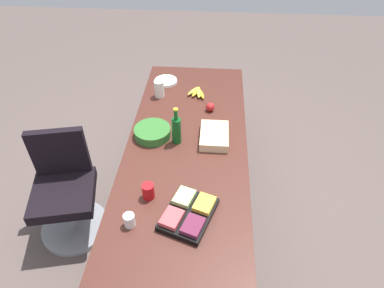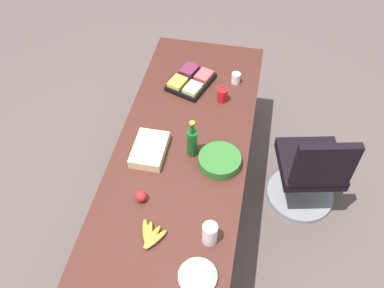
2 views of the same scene
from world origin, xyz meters
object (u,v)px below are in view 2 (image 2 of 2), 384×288
apple_red (141,196)px  fruit_platter (191,81)px  paper_cup (236,78)px  conference_table (182,153)px  banana_bunch (150,236)px  salad_bowl (220,161)px  red_solo_cup (222,95)px  sheet_cake (150,150)px  office_chair (309,175)px  paper_plate_stack (198,277)px  wine_bottle (192,142)px  mayo_jar (210,234)px

apple_red → fruit_platter: bearing=-4.7°
paper_cup → apple_red: 1.32m
conference_table → banana_bunch: banana_bunch is taller
paper_cup → banana_bunch: bearing=167.9°
banana_bunch → apple_red: bearing=27.0°
salad_bowl → apple_red: bearing=130.6°
red_solo_cup → sheet_cake: bearing=146.4°
conference_table → banana_bunch: 0.74m
office_chair → fruit_platter: bearing=67.6°
paper_cup → sheet_cake: bearing=150.1°
conference_table → paper_plate_stack: bearing=-162.9°
conference_table → fruit_platter: (0.67, 0.07, 0.10)m
banana_bunch → sheet_cake: bearing=15.3°
banana_bunch → wine_bottle: bearing=-9.7°
office_chair → paper_cup: size_ratio=10.22×
paper_cup → wine_bottle: bearing=165.9°
banana_bunch → sheet_cake: sheet_cake is taller
office_chair → paper_cup: 0.97m
fruit_platter → wine_bottle: (-0.71, -0.15, 0.09)m
paper_cup → mayo_jar: (-1.44, -0.03, 0.03)m
fruit_platter → conference_table: bearing=-174.0°
office_chair → apple_red: 1.41m
red_solo_cup → paper_plate_stack: 1.46m
conference_table → banana_bunch: size_ratio=12.04×
paper_plate_stack → apple_red: 0.63m
banana_bunch → red_solo_cup: bearing=-10.9°
conference_table → salad_bowl: bearing=-109.7°
fruit_platter → office_chair: bearing=-112.4°
sheet_cake → conference_table: bearing=-65.8°
banana_bunch → mayo_jar: size_ratio=1.33×
mayo_jar → red_solo_cup: bearing=5.0°
red_solo_cup → paper_plate_stack: bearing=-176.9°
conference_table → sheet_cake: bearing=114.2°
red_solo_cup → paper_cup: bearing=-18.5°
paper_cup → mayo_jar: size_ratio=0.58×
fruit_platter → sheet_cake: bearing=169.6°
apple_red → banana_bunch: bearing=-153.0°
conference_table → fruit_platter: 0.68m
office_chair → mayo_jar: bearing=144.6°
office_chair → salad_bowl: size_ratio=3.18×
mayo_jar → apple_red: mayo_jar is taller
apple_red → sheet_cake: bearing=6.9°
conference_table → sheet_cake: size_ratio=7.77×
salad_bowl → wine_bottle: (0.06, 0.20, 0.08)m
red_solo_cup → apple_red: red_solo_cup is taller
fruit_platter → mayo_jar: mayo_jar is taller
wine_bottle → banana_bunch: size_ratio=1.52×
fruit_platter → wine_bottle: size_ratio=1.37×
paper_cup → sheet_cake: paper_cup is taller
wine_bottle → apple_red: bearing=150.9°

